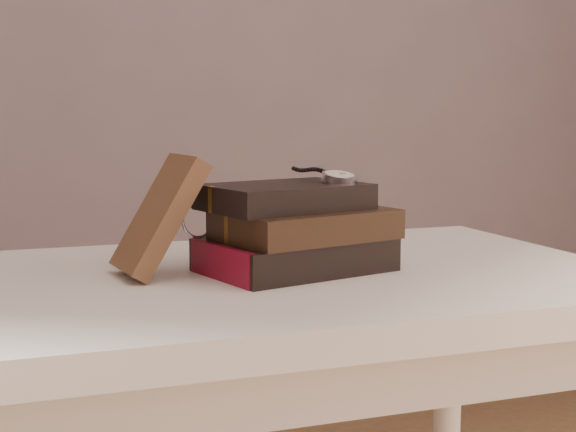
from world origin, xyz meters
name	(u,v)px	position (x,y,z in m)	size (l,w,h in m)	color
table	(255,340)	(0.00, 0.35, 0.66)	(1.00, 0.60, 0.75)	white
book_stack	(296,230)	(0.06, 0.35, 0.81)	(0.27, 0.22, 0.12)	black
journal	(159,216)	(-0.12, 0.37, 0.83)	(0.02, 0.10, 0.17)	#492D1C
pocket_watch	(336,176)	(0.12, 0.36, 0.88)	(0.06, 0.15, 0.02)	silver
eyeglasses	(211,220)	(-0.05, 0.40, 0.82)	(0.12, 0.14, 0.05)	silver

